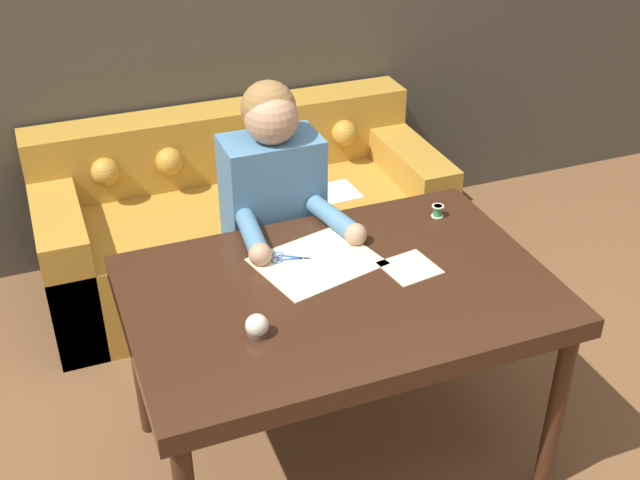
# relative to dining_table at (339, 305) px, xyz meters

# --- Properties ---
(dining_table) EXTENTS (1.37, 0.91, 0.77)m
(dining_table) POSITION_rel_dining_table_xyz_m (0.00, 0.00, 0.00)
(dining_table) COLOR #381E11
(dining_table) RESTS_ON ground_plane
(couch) EXTENTS (1.87, 0.82, 0.78)m
(couch) POSITION_rel_dining_table_xyz_m (0.03, 1.30, -0.40)
(couch) COLOR #B7842D
(couch) RESTS_ON ground_plane
(person) EXTENTS (0.43, 0.55, 1.26)m
(person) POSITION_rel_dining_table_xyz_m (-0.03, 0.58, -0.07)
(person) COLOR #33281E
(person) RESTS_ON ground_plane
(pattern_paper_main) EXTENTS (0.45, 0.40, 0.00)m
(pattern_paper_main) POSITION_rel_dining_table_xyz_m (-0.02, 0.16, 0.08)
(pattern_paper_main) COLOR beige
(pattern_paper_main) RESTS_ON dining_table
(pattern_paper_offcut) EXTENTS (0.19, 0.19, 0.00)m
(pattern_paper_offcut) POSITION_rel_dining_table_xyz_m (0.26, 0.01, 0.08)
(pattern_paper_offcut) COLOR beige
(pattern_paper_offcut) RESTS_ON dining_table
(scissors) EXTENTS (0.25, 0.15, 0.01)m
(scissors) POSITION_rel_dining_table_xyz_m (-0.08, 0.20, 0.08)
(scissors) COLOR silver
(scissors) RESTS_ON dining_table
(thread_spool) EXTENTS (0.04, 0.04, 0.05)m
(thread_spool) POSITION_rel_dining_table_xyz_m (0.51, 0.29, 0.10)
(thread_spool) COLOR #338C4C
(thread_spool) RESTS_ON dining_table
(pin_cushion) EXTENTS (0.07, 0.07, 0.07)m
(pin_cushion) POSITION_rel_dining_table_xyz_m (-0.32, -0.15, 0.11)
(pin_cushion) COLOR #4C3828
(pin_cushion) RESTS_ON dining_table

